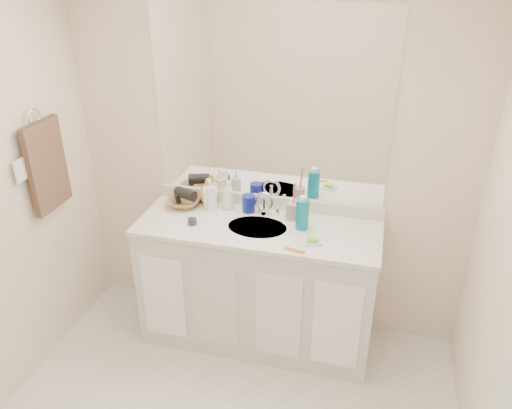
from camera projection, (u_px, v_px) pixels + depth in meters
name	position (u px, v px, depth m)	size (l,w,h in m)	color
wall_back	(269.00, 161.00, 3.20)	(2.60, 0.02, 2.40)	#FDE6C6
vanity_cabinet	(258.00, 285.00, 3.31)	(1.50, 0.55, 0.85)	silver
countertop	(258.00, 227.00, 3.11)	(1.52, 0.57, 0.03)	white
backsplash	(268.00, 201.00, 3.31)	(1.52, 0.03, 0.08)	silver
sink_basin	(257.00, 229.00, 3.09)	(0.37, 0.37, 0.02)	beige
faucet	(264.00, 206.00, 3.22)	(0.02, 0.02, 0.11)	silver
mirror	(269.00, 107.00, 3.03)	(1.48, 0.01, 1.20)	white
blue_mug	(249.00, 203.00, 3.25)	(0.08, 0.08, 0.12)	navy
tan_cup	(292.00, 211.00, 3.16)	(0.08, 0.08, 0.11)	tan
toothbrush	(294.00, 198.00, 3.11)	(0.01, 0.01, 0.20)	#D83970
mouthwash_bottle	(302.00, 214.00, 3.03)	(0.08, 0.08, 0.19)	#0C7994
soap_dish	(312.00, 242.00, 2.91)	(0.10, 0.08, 0.01)	silver
green_soap	(312.00, 239.00, 2.91)	(0.06, 0.05, 0.02)	#83E638
orange_comb	(295.00, 250.00, 2.84)	(0.12, 0.03, 0.01)	#E35517
dark_jar	(192.00, 221.00, 3.11)	(0.06, 0.06, 0.04)	#2A2A2F
extra_white_bottle	(211.00, 199.00, 3.25)	(0.05, 0.05, 0.17)	white
soap_bottle_white	(228.00, 195.00, 3.26)	(0.08, 0.08, 0.20)	white
soap_bottle_cream	(210.00, 193.00, 3.29)	(0.09, 0.09, 0.20)	#FFFBCF
soap_bottle_yellow	(208.00, 191.00, 3.35)	(0.13, 0.13, 0.17)	#DFB357
wicker_basket	(183.00, 202.00, 3.33)	(0.22, 0.22, 0.05)	#9C6E3E
hair_dryer	(186.00, 194.00, 3.30)	(0.07, 0.07, 0.15)	black
towel_ring	(34.00, 117.00, 2.87)	(0.11, 0.11, 0.01)	silver
hand_towel	(47.00, 166.00, 3.00)	(0.04, 0.32, 0.55)	#3A281F
switch_plate	(20.00, 170.00, 2.81)	(0.01, 0.09, 0.13)	white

